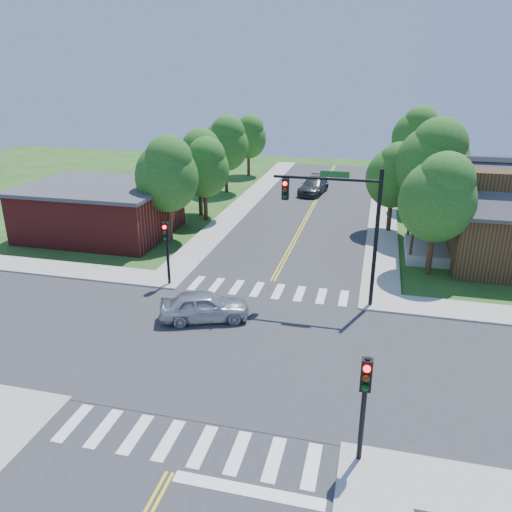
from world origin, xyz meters
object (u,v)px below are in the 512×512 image
(signal_mast_ne, at_px, (343,215))
(signal_pole_nw, at_px, (167,242))
(car_dgrey, at_px, (314,186))
(signal_pole_se, at_px, (365,391))
(car_silver, at_px, (204,307))

(signal_mast_ne, height_order, signal_pole_nw, signal_mast_ne)
(signal_pole_nw, height_order, car_dgrey, signal_pole_nw)
(signal_pole_se, relative_size, car_silver, 0.81)
(signal_pole_se, relative_size, signal_pole_nw, 1.00)
(signal_mast_ne, height_order, car_dgrey, signal_mast_ne)
(signal_pole_nw, bearing_deg, signal_mast_ne, 0.07)
(car_silver, bearing_deg, signal_pole_se, -154.62)
(signal_mast_ne, relative_size, signal_pole_nw, 1.89)
(car_dgrey, bearing_deg, signal_mast_ne, -72.19)
(car_dgrey, bearing_deg, signal_pole_nw, -94.75)
(signal_mast_ne, relative_size, car_dgrey, 1.31)
(signal_mast_ne, xyz_separation_m, signal_pole_se, (1.69, -11.21, -2.19))
(signal_mast_ne, bearing_deg, car_silver, -150.89)
(signal_mast_ne, height_order, signal_pole_se, signal_mast_ne)
(signal_pole_nw, relative_size, car_dgrey, 0.69)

